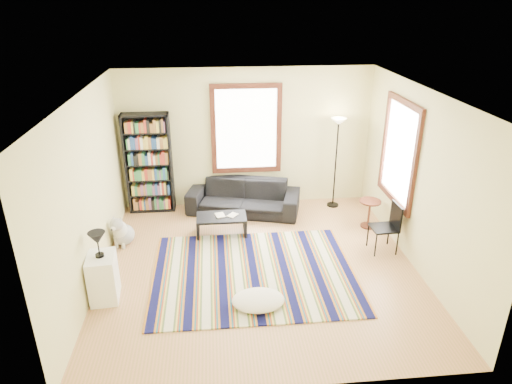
{
  "coord_description": "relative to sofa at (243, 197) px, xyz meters",
  "views": [
    {
      "loc": [
        -0.66,
        -6.26,
        4.07
      ],
      "look_at": [
        0.0,
        0.5,
        1.1
      ],
      "focal_mm": 32.0,
      "sensor_mm": 36.0,
      "label": 1
    }
  ],
  "objects": [
    {
      "name": "wall_right",
      "position": [
        2.65,
        -2.05,
        1.08
      ],
      "size": [
        0.1,
        5.0,
        2.8
      ],
      "primitive_type": "cube",
      "color": "beige",
      "rests_on": "floor"
    },
    {
      "name": "ceiling",
      "position": [
        0.1,
        -2.05,
        2.53
      ],
      "size": [
        5.0,
        5.0,
        0.1
      ],
      "primitive_type": "cube",
      "color": "white",
      "rests_on": "floor"
    },
    {
      "name": "window_right",
      "position": [
        2.57,
        -1.25,
        1.28
      ],
      "size": [
        0.06,
        1.2,
        1.6
      ],
      "primitive_type": "cube",
      "color": "white",
      "rests_on": "wall_right"
    },
    {
      "name": "floor_cushion",
      "position": [
        -0.02,
        -3.06,
        -0.23
      ],
      "size": [
        0.84,
        0.68,
        0.19
      ],
      "primitive_type": "ellipsoid",
      "rotation": [
        0.0,
        0.0,
        0.17
      ],
      "color": "silver",
      "rests_on": "floor"
    },
    {
      "name": "table_lamp",
      "position": [
        -2.2,
        -2.66,
        0.57
      ],
      "size": [
        0.27,
        0.27,
        0.38
      ],
      "primitive_type": null,
      "rotation": [
        0.0,
        0.0,
        -0.13
      ],
      "color": "black",
      "rests_on": "white_cabinet"
    },
    {
      "name": "floor",
      "position": [
        0.1,
        -2.05,
        -0.37
      ],
      "size": [
        5.0,
        5.0,
        0.1
      ],
      "primitive_type": "cube",
      "color": "tan",
      "rests_on": "ground"
    },
    {
      "name": "folding_chair",
      "position": [
        2.25,
        -1.75,
        0.11
      ],
      "size": [
        0.44,
        0.42,
        0.86
      ],
      "primitive_type": "cube",
      "rotation": [
        0.0,
        0.0,
        0.05
      ],
      "color": "black",
      "rests_on": "floor"
    },
    {
      "name": "wall_left",
      "position": [
        -2.45,
        -2.05,
        1.08
      ],
      "size": [
        0.1,
        5.0,
        2.8
      ],
      "primitive_type": "cube",
      "color": "beige",
      "rests_on": "floor"
    },
    {
      "name": "wall_front",
      "position": [
        0.1,
        -4.6,
        1.08
      ],
      "size": [
        5.0,
        0.1,
        2.8
      ],
      "primitive_type": "cube",
      "color": "beige",
      "rests_on": "floor"
    },
    {
      "name": "rug",
      "position": [
        -0.0,
        -2.24,
        -0.31
      ],
      "size": [
        3.16,
        2.53,
        0.02
      ],
      "primitive_type": "cube",
      "color": "#0C0D3C",
      "rests_on": "floor"
    },
    {
      "name": "wall_back",
      "position": [
        0.1,
        0.5,
        1.08
      ],
      "size": [
        5.0,
        0.1,
        2.8
      ],
      "primitive_type": "cube",
      "color": "beige",
      "rests_on": "floor"
    },
    {
      "name": "sofa",
      "position": [
        0.0,
        0.0,
        0.0
      ],
      "size": [
        2.35,
        1.41,
        0.64
      ],
      "primitive_type": "imported",
      "rotation": [
        0.0,
        0.0,
        -0.27
      ],
      "color": "black",
      "rests_on": "floor"
    },
    {
      "name": "coffee_table",
      "position": [
        -0.47,
        -0.89,
        -0.14
      ],
      "size": [
        0.92,
        0.54,
        0.36
      ],
      "primitive_type": "cube",
      "rotation": [
        0.0,
        0.0,
        -0.05
      ],
      "color": "black",
      "rests_on": "floor"
    },
    {
      "name": "dog",
      "position": [
        -2.19,
        -1.08,
        -0.03
      ],
      "size": [
        0.58,
        0.68,
        0.57
      ],
      "primitive_type": null,
      "rotation": [
        0.0,
        0.0,
        -0.33
      ],
      "color": "silver",
      "rests_on": "floor"
    },
    {
      "name": "window_back",
      "position": [
        0.1,
        0.42,
        1.28
      ],
      "size": [
        1.2,
        0.06,
        1.6
      ],
      "primitive_type": "cube",
      "color": "white",
      "rests_on": "wall_back"
    },
    {
      "name": "bookshelf",
      "position": [
        -1.83,
        0.27,
        0.68
      ],
      "size": [
        0.9,
        0.3,
        2.0
      ],
      "primitive_type": "cube",
      "color": "black",
      "rests_on": "floor"
    },
    {
      "name": "book_a",
      "position": [
        -0.57,
        -0.89,
        0.05
      ],
      "size": [
        0.24,
        0.2,
        0.02
      ],
      "primitive_type": "imported",
      "rotation": [
        0.0,
        0.0,
        0.22
      ],
      "color": "beige",
      "rests_on": "coffee_table"
    },
    {
      "name": "side_table",
      "position": [
        2.3,
        -0.88,
        -0.05
      ],
      "size": [
        0.4,
        0.4,
        0.54
      ],
      "primitive_type": "cylinder",
      "rotation": [
        0.0,
        0.0,
        0.01
      ],
      "color": "#462011",
      "rests_on": "floor"
    },
    {
      "name": "white_cabinet",
      "position": [
        -2.2,
        -2.66,
        0.03
      ],
      "size": [
        0.42,
        0.53,
        0.7
      ],
      "primitive_type": "cube",
      "rotation": [
        0.0,
        0.0,
        0.09
      ],
      "color": "white",
      "rests_on": "floor"
    },
    {
      "name": "book_b",
      "position": [
        -0.32,
        -0.84,
        0.05
      ],
      "size": [
        0.24,
        0.24,
        0.01
      ],
      "primitive_type": "imported",
      "rotation": [
        0.0,
        0.0,
        -0.67
      ],
      "color": "beige",
      "rests_on": "coffee_table"
    },
    {
      "name": "floor_lamp",
      "position": [
        1.87,
        0.1,
        0.61
      ],
      "size": [
        0.36,
        0.36,
        1.86
      ],
      "primitive_type": null,
      "rotation": [
        0.0,
        0.0,
        -0.24
      ],
      "color": "black",
      "rests_on": "floor"
    }
  ]
}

